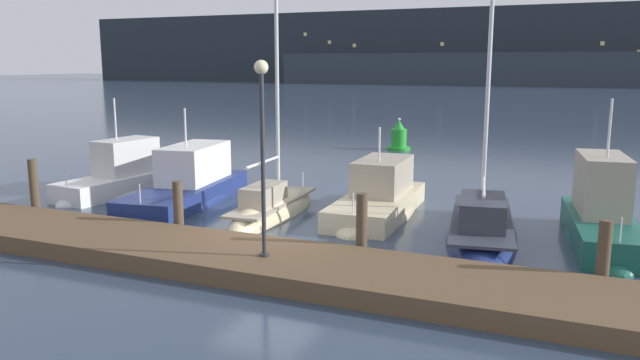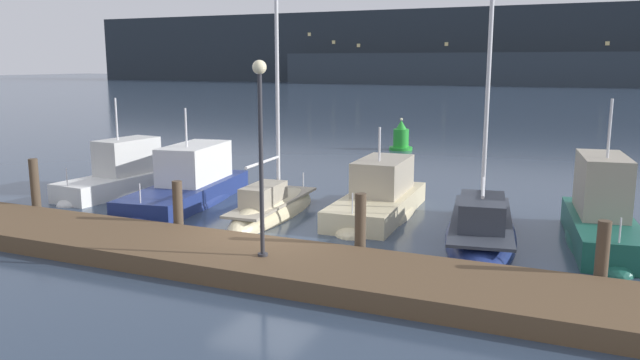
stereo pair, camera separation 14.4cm
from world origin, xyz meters
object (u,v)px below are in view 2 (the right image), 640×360
motorboat_berth_2 (188,193)px  sailboat_berth_5 (481,232)px  motorboat_berth_6 (601,228)px  channel_buoy (401,138)px  dock_lamppost (260,129)px  motorboat_berth_4 (378,207)px  motorboat_berth_1 (120,183)px  sailboat_berth_3 (272,213)px

motorboat_berth_2 → sailboat_berth_5: (10.28, -0.46, -0.19)m
motorboat_berth_2 → motorboat_berth_6: (13.37, 0.19, 0.12)m
motorboat_berth_2 → channel_buoy: bearing=79.1°
motorboat_berth_2 → dock_lamppost: 8.93m
motorboat_berth_4 → motorboat_berth_6: motorboat_berth_6 is taller
sailboat_berth_5 → motorboat_berth_6: size_ratio=1.81×
motorboat_berth_2 → channel_buoy: motorboat_berth_2 is taller
motorboat_berth_1 → motorboat_berth_2: size_ratio=0.74×
sailboat_berth_3 → motorboat_berth_4: bearing=26.2°
sailboat_berth_3 → motorboat_berth_6: (9.68, 0.81, 0.34)m
motorboat_berth_1 → motorboat_berth_2: 3.28m
sailboat_berth_5 → motorboat_berth_4: bearing=158.9°
motorboat_berth_1 → channel_buoy: bearing=68.0°
motorboat_berth_4 → dock_lamppost: size_ratio=1.40×
motorboat_berth_2 → channel_buoy: size_ratio=4.14×
sailboat_berth_3 → dock_lamppost: (2.45, -5.08, 3.30)m
motorboat_berth_2 → motorboat_berth_4: bearing=7.5°
motorboat_berth_2 → sailboat_berth_3: bearing=-9.6°
sailboat_berth_3 → sailboat_berth_5: size_ratio=0.78×
motorboat_berth_2 → motorboat_berth_6: size_ratio=1.25×
motorboat_berth_1 → sailboat_berth_3: sailboat_berth_3 is taller
motorboat_berth_2 → sailboat_berth_5: size_ratio=0.69×
motorboat_berth_2 → sailboat_berth_5: 10.29m
motorboat_berth_1 → motorboat_berth_2: bearing=-4.3°
channel_buoy → dock_lamppost: bearing=-82.0°
motorboat_berth_6 → channel_buoy: (-10.29, 15.81, 0.20)m
channel_buoy → dock_lamppost: dock_lamppost is taller
channel_buoy → sailboat_berth_3: bearing=-87.9°
motorboat_berth_2 → motorboat_berth_6: motorboat_berth_6 is taller
dock_lamppost → sailboat_berth_5: bearing=51.7°
motorboat_berth_4 → motorboat_berth_6: (6.60, -0.70, 0.19)m
sailboat_berth_3 → channel_buoy: sailboat_berth_3 is taller
motorboat_berth_2 → sailboat_berth_3: 3.75m
motorboat_berth_2 → dock_lamppost: size_ratio=1.67×
sailboat_berth_3 → sailboat_berth_5: bearing=1.4°
motorboat_berth_1 → motorboat_berth_6: size_ratio=0.92×
motorboat_berth_4 → channel_buoy: size_ratio=3.48×
motorboat_berth_6 → motorboat_berth_2: bearing=-179.2°
sailboat_berth_3 → channel_buoy: 16.64m
channel_buoy → dock_lamppost: 22.08m
motorboat_berth_4 → motorboat_berth_1: bearing=-176.3°
motorboat_berth_1 → motorboat_berth_6: 16.65m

